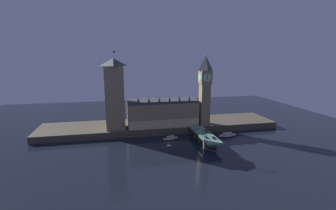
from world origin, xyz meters
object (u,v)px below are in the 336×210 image
(pedestrian_near_rail, at_px, (202,136))
(street_lamp_near, at_px, (205,134))
(car_southbound_lead, at_px, (214,138))
(boat_upstream, at_px, (170,138))
(victoria_tower, at_px, (115,94))
(boat_downstream, at_px, (228,135))
(car_northbound_trail, at_px, (206,137))
(car_southbound_trail, at_px, (206,131))
(street_lamp_mid, at_px, (211,128))
(pedestrian_far_rail, at_px, (195,129))
(car_northbound_lead, at_px, (198,130))
(clock_tower, at_px, (205,88))
(pedestrian_mid_walk, at_px, (209,130))

(pedestrian_near_rail, bearing_deg, street_lamp_near, -93.24)
(car_southbound_lead, relative_size, boat_upstream, 0.31)
(victoria_tower, bearing_deg, boat_downstream, -14.96)
(car_northbound_trail, relative_size, car_southbound_lead, 0.89)
(car_southbound_trail, relative_size, street_lamp_near, 0.61)
(street_lamp_mid, bearing_deg, car_southbound_trail, 123.41)
(car_northbound_trail, bearing_deg, pedestrian_far_rail, 97.36)
(pedestrian_far_rail, xyz_separation_m, boat_downstream, (29.75, -0.62, -6.96))
(car_northbound_trail, distance_m, boat_upstream, 32.44)
(car_northbound_lead, bearing_deg, car_southbound_trail, -36.88)
(victoria_tower, distance_m, car_northbound_trail, 85.60)
(boat_upstream, bearing_deg, street_lamp_near, -52.90)
(car_northbound_lead, height_order, street_lamp_mid, street_lamp_mid)
(street_lamp_near, relative_size, boat_upstream, 0.50)
(victoria_tower, bearing_deg, street_lamp_mid, -24.55)
(car_northbound_lead, height_order, boat_downstream, car_northbound_lead)
(clock_tower, distance_m, boat_downstream, 46.49)
(car_northbound_lead, xyz_separation_m, boat_upstream, (-22.95, 3.25, -6.83))
(pedestrian_mid_walk, height_order, boat_upstream, pedestrian_mid_walk)
(pedestrian_mid_walk, distance_m, street_lamp_mid, 5.55)
(clock_tower, distance_m, street_lamp_near, 55.84)
(car_northbound_trail, relative_size, street_lamp_mid, 0.60)
(pedestrian_mid_walk, xyz_separation_m, boat_upstream, (-30.72, 7.20, -7.16))
(pedestrian_near_rail, height_order, boat_downstream, pedestrian_near_rail)
(street_lamp_near, height_order, street_lamp_mid, street_lamp_near)
(car_southbound_trail, relative_size, pedestrian_near_rail, 2.69)
(car_southbound_trail, bearing_deg, pedestrian_near_rail, -122.54)
(pedestrian_far_rail, relative_size, boat_upstream, 0.11)
(boat_downstream, bearing_deg, car_southbound_lead, -135.52)
(car_southbound_trail, distance_m, pedestrian_far_rail, 9.41)
(street_lamp_near, bearing_deg, boat_upstream, 127.10)
(pedestrian_mid_walk, distance_m, pedestrian_far_rail, 11.67)
(street_lamp_near, xyz_separation_m, boat_upstream, (-19.96, 26.39, -10.76))
(car_southbound_trail, distance_m, boat_downstream, 23.47)
(street_lamp_near, bearing_deg, clock_tower, 70.42)
(victoria_tower, bearing_deg, pedestrian_mid_walk, -21.79)
(pedestrian_near_rail, bearing_deg, pedestrian_mid_walk, 49.45)
(car_southbound_lead, bearing_deg, victoria_tower, 147.12)
(car_northbound_lead, bearing_deg, victoria_tower, 158.84)
(pedestrian_mid_walk, height_order, street_lamp_near, street_lamp_near)
(clock_tower, height_order, pedestrian_far_rail, clock_tower)
(car_northbound_lead, xyz_separation_m, street_lamp_near, (-2.99, -23.14, 3.93))
(car_southbound_trail, bearing_deg, victoria_tower, 157.56)
(clock_tower, distance_m, pedestrian_far_rail, 41.19)
(car_northbound_trail, distance_m, street_lamp_near, 6.69)
(car_southbound_lead, height_order, pedestrian_near_rail, pedestrian_near_rail)
(victoria_tower, xyz_separation_m, street_lamp_mid, (75.38, -34.44, -24.93))
(car_southbound_trail, height_order, pedestrian_far_rail, pedestrian_far_rail)
(car_northbound_trail, xyz_separation_m, boat_downstream, (27.16, 19.45, -6.68))
(car_southbound_trail, relative_size, street_lamp_mid, 0.65)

